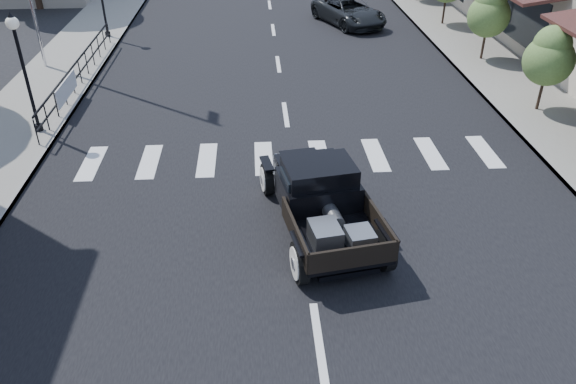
{
  "coord_description": "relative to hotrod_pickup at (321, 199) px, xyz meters",
  "views": [
    {
      "loc": [
        -1.0,
        -10.03,
        7.55
      ],
      "look_at": [
        -0.33,
        0.55,
        1.0
      ],
      "focal_mm": 35.0,
      "sensor_mm": 36.0,
      "label": 1
    }
  ],
  "objects": [
    {
      "name": "ground",
      "position": [
        -0.41,
        -0.51,
        -0.82
      ],
      "size": [
        120.0,
        120.0,
        0.0
      ],
      "primitive_type": "plane",
      "color": "black",
      "rests_on": "ground"
    },
    {
      "name": "road",
      "position": [
        -0.41,
        14.49,
        -0.81
      ],
      "size": [
        14.0,
        80.0,
        0.02
      ],
      "primitive_type": "cube",
      "color": "black",
      "rests_on": "ground"
    },
    {
      "name": "road_markings",
      "position": [
        -0.41,
        9.49,
        -0.82
      ],
      "size": [
        12.0,
        60.0,
        0.06
      ],
      "primitive_type": null,
      "color": "silver",
      "rests_on": "ground"
    },
    {
      "name": "sidewalk_left",
      "position": [
        -8.91,
        14.49,
        -0.75
      ],
      "size": [
        3.0,
        80.0,
        0.15
      ],
      "primitive_type": "cube",
      "color": "gray",
      "rests_on": "ground"
    },
    {
      "name": "sidewalk_right",
      "position": [
        8.09,
        14.49,
        -0.75
      ],
      "size": [
        3.0,
        80.0,
        0.15
      ],
      "primitive_type": "cube",
      "color": "gray",
      "rests_on": "ground"
    },
    {
      "name": "railing",
      "position": [
        -7.71,
        9.49,
        -0.17
      ],
      "size": [
        0.08,
        10.0,
        1.0
      ],
      "primitive_type": null,
      "color": "black",
      "rests_on": "sidewalk_left"
    },
    {
      "name": "banner",
      "position": [
        -7.63,
        7.49,
        -0.37
      ],
      "size": [
        0.04,
        2.2,
        0.6
      ],
      "primitive_type": null,
      "color": "silver",
      "rests_on": "sidewalk_left"
    },
    {
      "name": "lamp_post_b",
      "position": [
        -8.01,
        5.49,
        1.1
      ],
      "size": [
        0.36,
        0.36,
        3.55
      ],
      "primitive_type": null,
      "color": "black",
      "rests_on": "sidewalk_left"
    },
    {
      "name": "small_tree_b",
      "position": [
        7.89,
        6.13,
        0.65
      ],
      "size": [
        1.58,
        1.58,
        2.63
      ],
      "primitive_type": null,
      "color": "#4E6E32",
      "rests_on": "sidewalk_right"
    },
    {
      "name": "small_tree_c",
      "position": [
        7.89,
        11.32,
        0.7
      ],
      "size": [
        1.65,
        1.65,
        2.74
      ],
      "primitive_type": null,
      "color": "#4E6E32",
      "rests_on": "sidewalk_right"
    },
    {
      "name": "hotrod_pickup",
      "position": [
        0.0,
        0.0,
        0.0
      ],
      "size": [
        2.99,
        5.05,
        1.64
      ],
      "primitive_type": null,
      "rotation": [
        0.0,
        0.0,
        0.17
      ],
      "color": "black",
      "rests_on": "ground"
    },
    {
      "name": "second_car",
      "position": [
        3.33,
        17.27,
        -0.19
      ],
      "size": [
        3.66,
        5.0,
        1.26
      ],
      "primitive_type": "imported",
      "rotation": [
        0.0,
        0.0,
        0.39
      ],
      "color": "black",
      "rests_on": "ground"
    }
  ]
}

